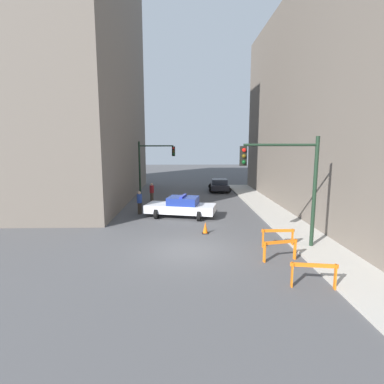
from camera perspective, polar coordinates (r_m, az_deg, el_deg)
name	(u,v)px	position (r m, az deg, el deg)	size (l,w,h in m)	color
ground_plane	(189,250)	(14.40, -0.60, -11.01)	(120.00, 120.00, 0.00)	#4C4C4F
sidewalk_right	(318,248)	(15.74, 22.95, -9.75)	(2.40, 44.00, 0.12)	#B2ADA3
building_corner_left	(48,70)	(30.60, -25.81, 20.14)	(14.00, 20.00, 22.54)	#6B6056
building_right	(376,101)	(25.64, 31.68, 14.50)	(12.00, 28.00, 15.90)	#6B6056
traffic_light_near	(291,175)	(14.61, 18.28, 3.05)	(3.64, 0.35, 5.20)	black
traffic_light_far	(151,161)	(28.47, -7.78, 5.88)	(3.44, 0.35, 5.20)	black
police_car	(181,207)	(20.54, -2.08, -2.79)	(5.00, 3.02, 1.52)	white
parked_car_near	(219,185)	(31.99, 5.22, 1.37)	(2.44, 4.40, 1.31)	black
pedestrian_crossing	(140,202)	(21.65, -9.96, -1.94)	(0.38, 0.38, 1.66)	#382D23
pedestrian_corner	(152,192)	(25.98, -7.67, -0.05)	(0.37, 0.37, 1.66)	#382D23
barrier_front	(314,271)	(11.48, 22.18, -13.79)	(1.59, 0.38, 0.90)	orange
barrier_mid	(280,247)	(13.52, 16.42, -10.00)	(1.58, 0.46, 0.90)	orange
barrier_back	(278,235)	(15.19, 16.04, -7.86)	(1.60, 0.18, 0.90)	orange
traffic_cone	(205,228)	(16.88, 2.55, -6.85)	(0.36, 0.36, 0.66)	black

